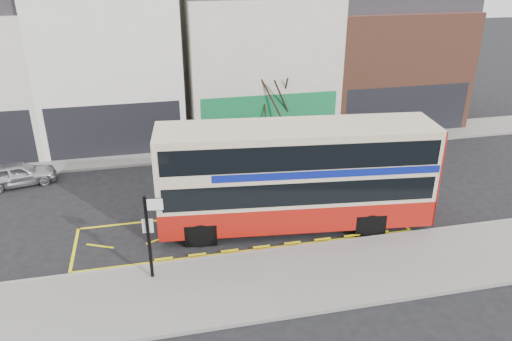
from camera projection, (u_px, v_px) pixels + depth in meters
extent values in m
plane|color=black|center=(251.00, 250.00, 20.17)|extent=(120.00, 120.00, 0.00)
cube|color=gray|center=(265.00, 282.00, 18.09)|extent=(40.00, 4.00, 0.15)
cube|color=gray|center=(253.00, 253.00, 19.80)|extent=(40.00, 0.15, 0.15)
cube|color=gray|center=(213.00, 149.00, 29.92)|extent=(50.00, 3.00, 0.15)
cube|color=white|center=(112.00, 65.00, 30.55)|extent=(8.00, 8.00, 9.00)
cube|color=black|center=(116.00, 132.00, 28.21)|extent=(7.36, 0.06, 3.20)
cube|color=black|center=(116.00, 135.00, 28.31)|extent=(5.60, 0.04, 2.00)
cube|color=silver|center=(255.00, 63.00, 32.44)|extent=(9.00, 8.00, 8.50)
cube|color=#14723D|center=(270.00, 121.00, 30.00)|extent=(8.28, 0.06, 3.20)
cube|color=black|center=(270.00, 124.00, 30.10)|extent=(6.30, 0.04, 2.00)
cube|color=brown|center=(382.00, 64.00, 34.43)|extent=(9.00, 8.00, 7.50)
cube|color=black|center=(407.00, 111.00, 31.78)|extent=(8.28, 0.06, 3.20)
cube|color=black|center=(406.00, 114.00, 31.88)|extent=(6.30, 0.04, 2.00)
cube|color=beige|center=(296.00, 174.00, 20.91)|extent=(11.68, 3.82, 4.22)
cube|color=#9C130C|center=(294.00, 206.00, 21.55)|extent=(11.73, 3.86, 1.15)
cube|color=#9C130C|center=(426.00, 168.00, 21.49)|extent=(0.34, 2.64, 4.22)
cube|color=black|center=(295.00, 180.00, 21.03)|extent=(11.23, 3.83, 0.99)
cube|color=black|center=(297.00, 146.00, 20.38)|extent=(11.23, 3.83, 1.04)
cube|color=navy|center=(321.00, 161.00, 20.79)|extent=(9.41, 3.62, 0.31)
cube|color=black|center=(159.00, 193.00, 20.55)|extent=(0.32, 2.39, 1.67)
cube|color=black|center=(155.00, 152.00, 19.80)|extent=(0.32, 2.39, 1.04)
cube|color=black|center=(157.00, 171.00, 20.15)|extent=(0.24, 1.82, 0.36)
cube|color=beige|center=(297.00, 128.00, 20.06)|extent=(11.67, 3.72, 0.13)
cylinder|color=black|center=(201.00, 235.00, 20.23)|extent=(1.07, 0.40, 1.04)
cylinder|color=black|center=(200.00, 207.00, 22.37)|extent=(1.07, 0.40, 1.04)
cylinder|color=black|center=(370.00, 225.00, 20.95)|extent=(1.07, 0.40, 1.04)
cylinder|color=black|center=(354.00, 199.00, 23.10)|extent=(1.07, 0.40, 1.04)
cube|color=black|center=(149.00, 238.00, 17.63)|extent=(0.12, 0.12, 3.30)
cube|color=white|center=(155.00, 204.00, 17.11)|extent=(0.59, 0.12, 0.48)
cube|color=white|center=(148.00, 226.00, 17.51)|extent=(0.39, 0.08, 0.55)
imported|color=#ABABB0|center=(18.00, 174.00, 25.37)|extent=(3.86, 2.18, 1.24)
imported|color=#3D3E44|center=(237.00, 149.00, 28.37)|extent=(4.04, 1.48, 1.32)
imported|color=silver|center=(313.00, 143.00, 29.03)|extent=(5.16, 3.40, 1.39)
cylinder|color=#302115|center=(273.00, 128.00, 30.54)|extent=(0.24, 0.24, 1.99)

